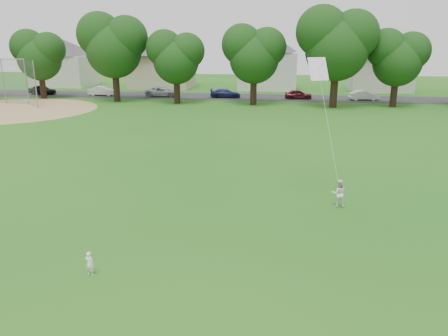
# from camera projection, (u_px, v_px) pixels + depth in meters

# --- Properties ---
(ground) EXTENTS (160.00, 160.00, 0.00)m
(ground) POSITION_uv_depth(u_px,v_px,m) (207.00, 244.00, 15.72)
(ground) COLOR #155F16
(ground) RESTS_ON ground
(street) EXTENTS (90.00, 7.00, 0.01)m
(street) POSITION_uv_depth(u_px,v_px,m) (264.00, 97.00, 55.63)
(street) COLOR #2D2D30
(street) RESTS_ON ground
(dirt_infield) EXTENTS (18.00, 18.00, 0.02)m
(dirt_infield) POSITION_uv_depth(u_px,v_px,m) (9.00, 110.00, 45.72)
(dirt_infield) COLOR #9E7F51
(dirt_infield) RESTS_ON ground
(toddler) EXTENTS (0.31, 0.22, 0.80)m
(toddler) POSITION_uv_depth(u_px,v_px,m) (89.00, 263.00, 13.56)
(toddler) COLOR white
(toddler) RESTS_ON ground
(older_boy) EXTENTS (0.66, 0.55, 1.26)m
(older_boy) POSITION_uv_depth(u_px,v_px,m) (339.00, 193.00, 19.07)
(older_boy) COLOR white
(older_boy) RESTS_ON ground
(kite) EXTENTS (1.16, 0.86, 5.55)m
(kite) POSITION_uv_depth(u_px,v_px,m) (329.00, 129.00, 18.77)
(kite) COLOR white
(kite) RESTS_ON ground
(baseball_backstop) EXTENTS (11.38, 3.08, 5.00)m
(baseball_backstop) POSITION_uv_depth(u_px,v_px,m) (0.00, 82.00, 49.14)
(baseball_backstop) COLOR gray
(baseball_backstop) RESTS_ON ground
(tree_row) EXTENTS (83.02, 9.62, 10.88)m
(tree_row) POSITION_uv_depth(u_px,v_px,m) (284.00, 46.00, 47.54)
(tree_row) COLOR black
(tree_row) RESTS_ON ground
(parked_cars) EXTENTS (45.49, 2.14, 1.24)m
(parked_cars) POSITION_uv_depth(u_px,v_px,m) (185.00, 92.00, 55.82)
(parked_cars) COLOR black
(parked_cars) RESTS_ON ground
(house_row) EXTENTS (76.51, 12.93, 9.67)m
(house_row) POSITION_uv_depth(u_px,v_px,m) (275.00, 56.00, 63.65)
(house_row) COLOR silver
(house_row) RESTS_ON ground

